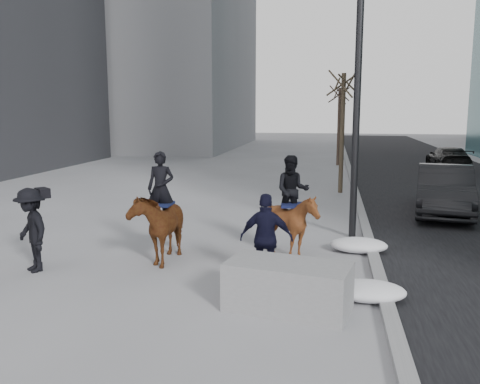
% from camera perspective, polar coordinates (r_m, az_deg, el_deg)
% --- Properties ---
extents(ground, '(120.00, 120.00, 0.00)m').
position_cam_1_polar(ground, '(10.62, -1.16, -9.07)').
color(ground, gray).
rests_on(ground, ground).
extents(road, '(8.00, 90.00, 0.01)m').
position_cam_1_polar(road, '(20.77, 24.00, -0.72)').
color(road, black).
rests_on(road, ground).
extents(curb, '(0.25, 90.00, 0.12)m').
position_cam_1_polar(curb, '(20.17, 12.92, -0.26)').
color(curb, gray).
rests_on(curb, ground).
extents(planter, '(2.21, 1.42, 0.82)m').
position_cam_1_polar(planter, '(8.70, 5.41, -10.51)').
color(planter, gray).
rests_on(planter, ground).
extents(car_near, '(2.43, 4.92, 1.55)m').
position_cam_1_polar(car_near, '(17.49, 21.99, 0.21)').
color(car_near, black).
rests_on(car_near, ground).
extents(car_far, '(1.80, 4.42, 1.28)m').
position_cam_1_polar(car_far, '(30.19, 22.34, 3.53)').
color(car_far, black).
rests_on(car_far, ground).
extents(tree_near, '(1.20, 1.20, 5.23)m').
position_cam_1_polar(tree_near, '(20.59, 11.41, 7.14)').
color(tree_near, '#33271E').
rests_on(tree_near, ground).
extents(tree_far, '(1.20, 1.20, 5.03)m').
position_cam_1_polar(tree_far, '(30.65, 11.05, 7.65)').
color(tree_far, '#3D2E24').
rests_on(tree_far, ground).
extents(mounted_left, '(0.87, 1.88, 2.42)m').
position_cam_1_polar(mounted_left, '(11.43, -9.01, -3.15)').
color(mounted_left, '#4C1D0F').
rests_on(mounted_left, ground).
extents(mounted_right, '(1.33, 1.47, 2.32)m').
position_cam_1_polar(mounted_right, '(11.50, 5.79, -2.85)').
color(mounted_right, '#532510').
rests_on(mounted_right, ground).
extents(feeder, '(1.04, 0.87, 1.75)m').
position_cam_1_polar(feeder, '(9.86, 2.98, -5.22)').
color(feeder, black).
rests_on(feeder, ground).
extents(camera_crew, '(1.29, 1.22, 1.75)m').
position_cam_1_polar(camera_crew, '(11.34, -22.37, -3.93)').
color(camera_crew, black).
rests_on(camera_crew, ground).
extents(lamppost, '(0.25, 0.80, 9.09)m').
position_cam_1_polar(lamppost, '(13.48, 13.24, 16.12)').
color(lamppost, black).
rests_on(lamppost, ground).
extents(snow_piles, '(1.34, 3.94, 0.34)m').
position_cam_1_polar(snow_piles, '(10.87, 13.61, -7.96)').
color(snow_piles, white).
rests_on(snow_piles, ground).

